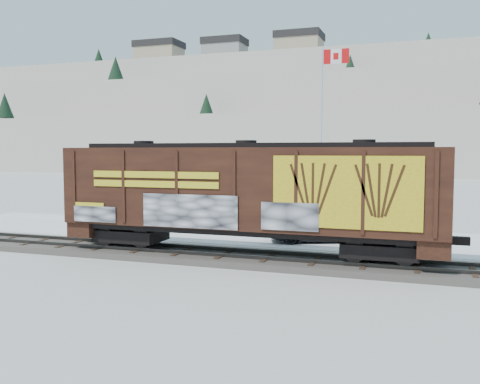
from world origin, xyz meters
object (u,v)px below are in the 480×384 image
at_px(flagpole, 323,155).
at_px(car_dark, 314,228).
at_px(car_silver, 169,215).
at_px(hopper_railcar, 246,192).
at_px(car_white, 262,220).

bearing_deg(flagpole, car_dark, -81.78).
xyz_separation_m(car_silver, car_dark, (9.41, -1.86, -0.10)).
xyz_separation_m(hopper_railcar, flagpole, (0.40, 15.77, 1.44)).
bearing_deg(car_white, car_dark, -103.68).
distance_m(flagpole, car_silver, 11.90).
distance_m(flagpole, car_dark, 10.70).
bearing_deg(car_white, hopper_railcar, -157.59).
distance_m(hopper_railcar, flagpole, 15.84).
height_order(flagpole, car_white, flagpole).
bearing_deg(flagpole, car_silver, -134.69).
relative_size(hopper_railcar, car_white, 3.33).
height_order(car_white, car_dark, car_white).
relative_size(car_white, car_dark, 1.02).
bearing_deg(car_dark, flagpole, -14.95).
distance_m(car_white, car_dark, 3.68).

